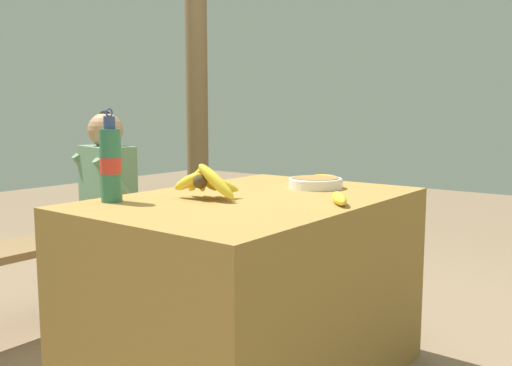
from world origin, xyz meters
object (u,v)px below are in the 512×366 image
at_px(wooden_bench, 49,253).
at_px(seated_vendor, 98,196).
at_px(support_post_far, 197,106).
at_px(loose_banana_front, 339,198).
at_px(water_bottle, 111,164).
at_px(banana_bunch_ripe, 207,181).
at_px(loose_banana_side, 321,179).
at_px(serving_bowl, 316,182).

distance_m(wooden_bench, seated_vendor, 0.38).
height_order(seated_vendor, support_post_far, support_post_far).
bearing_deg(loose_banana_front, water_bottle, 123.45).
xyz_separation_m(water_bottle, support_post_far, (1.51, 1.01, 0.23)).
xyz_separation_m(banana_bunch_ripe, loose_banana_side, (0.65, -0.10, -0.05)).
xyz_separation_m(water_bottle, loose_banana_side, (0.90, -0.33, -0.12)).
bearing_deg(support_post_far, water_bottle, -146.22).
bearing_deg(seated_vendor, water_bottle, 73.22).
xyz_separation_m(loose_banana_front, seated_vendor, (0.09, 1.48, -0.14)).
xyz_separation_m(serving_bowl, loose_banana_side, (0.14, 0.06, -0.00)).
relative_size(loose_banana_front, wooden_bench, 0.09).
relative_size(water_bottle, wooden_bench, 0.18).
distance_m(serving_bowl, water_bottle, 0.86).
bearing_deg(loose_banana_side, support_post_far, 65.51).
bearing_deg(wooden_bench, banana_bunch_ripe, -89.55).
bearing_deg(serving_bowl, water_bottle, 152.52).
distance_m(loose_banana_front, support_post_far, 2.02).
height_order(water_bottle, loose_banana_side, water_bottle).
height_order(serving_bowl, wooden_bench, serving_bowl).
height_order(serving_bowl, seated_vendor, seated_vendor).
bearing_deg(water_bottle, serving_bowl, -27.48).
distance_m(water_bottle, loose_banana_front, 0.81).
relative_size(banana_bunch_ripe, support_post_far, 0.13).
relative_size(banana_bunch_ripe, water_bottle, 0.87).
distance_m(banana_bunch_ripe, water_bottle, 0.35).
distance_m(serving_bowl, loose_banana_front, 0.42).
relative_size(loose_banana_front, loose_banana_side, 1.01).
relative_size(serving_bowl, support_post_far, 0.10).
xyz_separation_m(loose_banana_front, wooden_bench, (-0.20, 1.49, -0.39)).
relative_size(water_bottle, loose_banana_front, 1.98).
distance_m(serving_bowl, support_post_far, 1.63).
distance_m(loose_banana_front, wooden_bench, 1.56).
height_order(banana_bunch_ripe, wooden_bench, banana_bunch_ripe).
relative_size(banana_bunch_ripe, seated_vendor, 0.27).
distance_m(loose_banana_side, support_post_far, 1.51).
distance_m(serving_bowl, loose_banana_side, 0.16).
relative_size(loose_banana_side, seated_vendor, 0.15).
bearing_deg(wooden_bench, support_post_far, 8.34).
bearing_deg(support_post_far, serving_bowl, -118.32).
bearing_deg(wooden_bench, serving_bowl, -67.12).
bearing_deg(seated_vendor, banana_bunch_ripe, 91.41).
distance_m(banana_bunch_ripe, loose_banana_front, 0.48).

